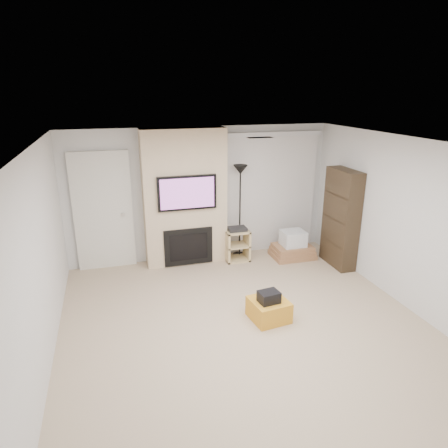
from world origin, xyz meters
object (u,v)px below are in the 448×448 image
object	(u,v)px
floor_lamp	(240,185)
av_stand	(237,243)
box_stack	(293,247)
bookshelf	(341,219)
ottoman	(269,310)

from	to	relation	value
floor_lamp	av_stand	world-z (taller)	floor_lamp
box_stack	av_stand	bearing A→B (deg)	170.82
bookshelf	box_stack	bearing A→B (deg)	140.60
box_stack	bookshelf	size ratio (longest dim) A/B	0.45
bookshelf	av_stand	bearing A→B (deg)	157.66
av_stand	ottoman	bearing A→B (deg)	-95.73
floor_lamp	box_stack	world-z (taller)	floor_lamp
floor_lamp	ottoman	bearing A→B (deg)	-98.01
ottoman	box_stack	world-z (taller)	box_stack
floor_lamp	av_stand	distance (m)	1.10
av_stand	box_stack	world-z (taller)	av_stand
av_stand	bookshelf	distance (m)	1.97
ottoman	floor_lamp	world-z (taller)	floor_lamp
floor_lamp	bookshelf	world-z (taller)	floor_lamp
ottoman	floor_lamp	size ratio (longest dim) A/B	0.28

